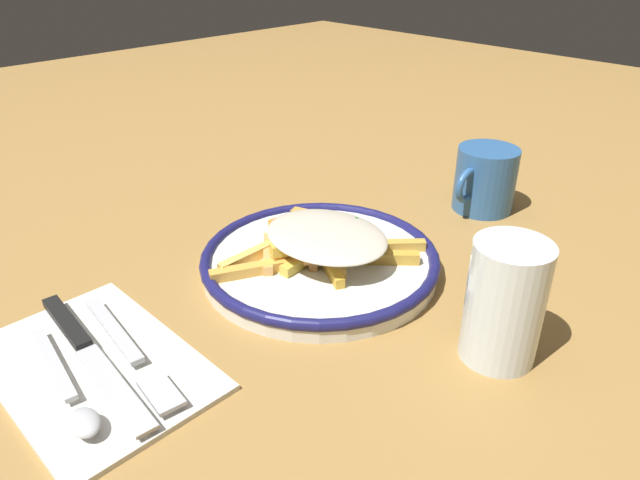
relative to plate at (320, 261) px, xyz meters
The scene contains 9 objects.
ground_plane 0.01m from the plate, ahead, with size 2.60×2.60×0.00m, color olive.
plate is the anchor object (origin of this frame).
fries_heap 0.03m from the plate, 41.69° to the left, with size 0.21×0.17×0.04m.
napkin 0.25m from the plate, ahead, with size 0.14×0.21×0.01m, color silver.
fork 0.22m from the plate, ahead, with size 0.04×0.18×0.01m.
knife 0.25m from the plate, ahead, with size 0.03×0.21×0.01m.
spoon 0.28m from the plate, ahead, with size 0.04×0.15×0.01m.
water_glass 0.21m from the plate, 93.23° to the left, with size 0.06×0.06×0.11m, color silver.
coffee_mug 0.26m from the plate, behind, with size 0.10×0.08×0.08m.
Camera 1 is at (0.37, 0.38, 0.33)m, focal length 32.57 mm.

